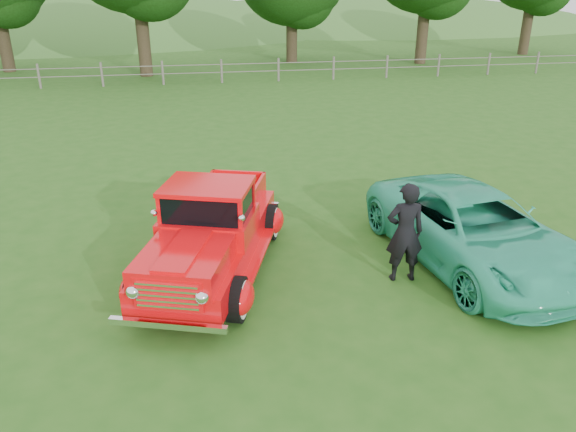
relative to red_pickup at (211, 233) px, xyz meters
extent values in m
plane|color=#235316|center=(1.57, -1.55, -0.80)|extent=(140.00, 140.00, 0.00)
ellipsoid|color=#346725|center=(-16.43, 56.45, -5.75)|extent=(84.00, 60.00, 18.00)
ellipsoid|color=#346725|center=(21.57, 60.45, -4.65)|extent=(72.00, 52.00, 14.00)
cube|color=#656055|center=(1.57, 20.45, -0.25)|extent=(48.00, 0.04, 0.04)
cube|color=#656055|center=(1.57, 20.45, 0.15)|extent=(48.00, 0.04, 0.04)
cylinder|color=black|center=(-10.43, 26.45, 1.18)|extent=(0.70, 0.70, 3.96)
cylinder|color=black|center=(-2.43, 23.45, 1.62)|extent=(0.70, 0.70, 4.84)
cylinder|color=black|center=(6.57, 27.45, 1.07)|extent=(0.70, 0.70, 3.74)
cylinder|color=black|center=(14.57, 25.45, 1.40)|extent=(0.70, 0.70, 4.40)
cylinder|color=black|center=(23.57, 28.45, 1.29)|extent=(0.70, 0.70, 4.18)
cylinder|color=black|center=(-1.27, -1.17, -0.42)|extent=(0.47, 0.80, 0.76)
cylinder|color=black|center=(0.31, -1.70, -0.42)|extent=(0.47, 0.80, 0.76)
cylinder|color=black|center=(-0.29, 1.77, -0.42)|extent=(0.47, 0.80, 0.76)
cylinder|color=black|center=(1.29, 1.24, -0.42)|extent=(0.47, 0.80, 0.76)
cube|color=red|center=(0.01, 0.04, -0.22)|extent=(2.94, 4.86, 0.44)
ellipsoid|color=red|center=(-1.33, -1.15, -0.38)|extent=(0.63, 0.84, 0.54)
ellipsoid|color=red|center=(0.38, -1.72, -0.38)|extent=(0.63, 0.84, 0.54)
ellipsoid|color=red|center=(-0.35, 1.79, -0.38)|extent=(0.63, 0.84, 0.54)
ellipsoid|color=red|center=(1.36, 1.22, -0.38)|extent=(0.63, 0.84, 0.54)
cube|color=red|center=(-0.48, -1.44, 0.17)|extent=(1.77, 1.94, 0.42)
cube|color=red|center=(-0.02, -0.06, 0.19)|extent=(1.94, 1.79, 0.44)
cube|color=black|center=(-0.02, -0.06, 0.66)|extent=(1.72, 1.52, 0.50)
cube|color=red|center=(-0.02, -0.06, 0.94)|extent=(1.83, 1.64, 0.08)
cube|color=red|center=(0.44, 1.32, 0.15)|extent=(1.73, 2.22, 0.45)
cube|color=white|center=(-0.73, -2.20, 0.05)|extent=(1.04, 0.43, 0.50)
cube|color=white|center=(-0.77, -2.30, -0.38)|extent=(1.74, 0.67, 0.10)
cube|color=white|center=(0.78, 2.33, -0.38)|extent=(1.65, 0.64, 0.10)
imported|color=#2DB489|center=(4.95, -0.52, -0.09)|extent=(3.07, 5.40, 1.42)
imported|color=black|center=(3.40, -0.89, 0.14)|extent=(0.72, 0.50, 1.87)
camera|label=1|loc=(-0.24, -9.46, 4.35)|focal=35.00mm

